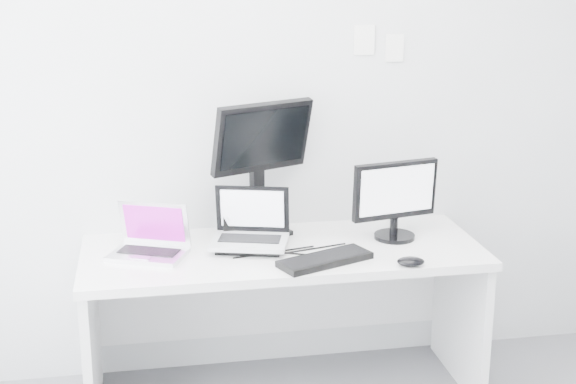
% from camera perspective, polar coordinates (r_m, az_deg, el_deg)
% --- Properties ---
extents(back_wall, '(3.60, 0.00, 3.60)m').
position_cam_1_polar(back_wall, '(3.92, -1.25, 6.39)').
color(back_wall, silver).
rests_on(back_wall, ground).
extents(desk, '(1.80, 0.70, 0.73)m').
position_cam_1_polar(desk, '(3.88, -0.35, -8.98)').
color(desk, white).
rests_on(desk, ground).
extents(macbook, '(0.39, 0.35, 0.24)m').
position_cam_1_polar(macbook, '(3.65, -9.73, -2.65)').
color(macbook, silver).
rests_on(macbook, desk).
extents(speaker, '(0.11, 0.11, 0.17)m').
position_cam_1_polar(speaker, '(3.86, -3.91, -1.94)').
color(speaker, black).
rests_on(speaker, desk).
extents(dell_laptop, '(0.39, 0.34, 0.28)m').
position_cam_1_polar(dell_laptop, '(3.68, -2.70, -1.95)').
color(dell_laptop, silver).
rests_on(dell_laptop, desk).
extents(rear_monitor, '(0.51, 0.35, 0.66)m').
position_cam_1_polar(rear_monitor, '(3.82, -1.93, 1.70)').
color(rear_monitor, black).
rests_on(rear_monitor, desk).
extents(samsung_monitor, '(0.45, 0.27, 0.38)m').
position_cam_1_polar(samsung_monitor, '(3.85, 7.44, -0.49)').
color(samsung_monitor, black).
rests_on(samsung_monitor, desk).
extents(keyboard, '(0.44, 0.30, 0.03)m').
position_cam_1_polar(keyboard, '(3.57, 2.57, -4.68)').
color(keyboard, black).
rests_on(keyboard, desk).
extents(mouse, '(0.13, 0.09, 0.04)m').
position_cam_1_polar(mouse, '(3.57, 8.46, -4.76)').
color(mouse, black).
rests_on(mouse, desk).
extents(wall_note_0, '(0.10, 0.00, 0.14)m').
position_cam_1_polar(wall_note_0, '(3.97, 5.28, 10.39)').
color(wall_note_0, white).
rests_on(wall_note_0, back_wall).
extents(wall_note_1, '(0.09, 0.00, 0.13)m').
position_cam_1_polar(wall_note_1, '(4.01, 7.36, 9.82)').
color(wall_note_1, white).
rests_on(wall_note_1, back_wall).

